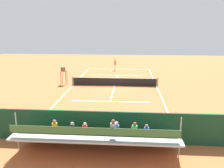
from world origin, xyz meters
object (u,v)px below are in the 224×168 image
object	(u,v)px
courtside_bench	(140,129)
equipment_bag	(109,135)
umpire_chair	(64,74)
tennis_player	(115,64)
tennis_net	(114,82)
bleacher_stand	(99,138)
tennis_racket	(111,71)
tennis_ball_near	(119,72)
tennis_ball_far	(123,71)

from	to	relation	value
courtside_bench	equipment_bag	xyz separation A→B (m)	(1.95, 0.13, -0.38)
umpire_chair	tennis_player	size ratio (longest dim) A/B	1.11
umpire_chair	courtside_bench	world-z (taller)	umpire_chair
tennis_net	bleacher_stand	size ratio (longest dim) A/B	1.14
tennis_player	tennis_racket	size ratio (longest dim) A/B	3.37
courtside_bench	tennis_player	distance (m)	23.44
umpire_chair	equipment_bag	size ratio (longest dim) A/B	2.38
tennis_ball_near	umpire_chair	bearing A→B (deg)	51.03
tennis_net	tennis_ball_far	xyz separation A→B (m)	(-0.75, -9.40, -0.47)
bleacher_stand	tennis_racket	bearing A→B (deg)	-87.21
equipment_bag	tennis_ball_near	bearing A→B (deg)	-88.99
tennis_net	tennis_player	xyz separation A→B (m)	(0.54, -9.97, 0.51)
umpire_chair	equipment_bag	bearing A→B (deg)	116.20
umpire_chair	tennis_ball_near	distance (m)	10.14
tennis_ball_near	tennis_ball_far	size ratio (longest dim) A/B	1.00
equipment_bag	courtside_bench	bearing A→B (deg)	-176.24
bleacher_stand	umpire_chair	bearing A→B (deg)	-67.96
bleacher_stand	tennis_player	distance (m)	25.29
bleacher_stand	tennis_ball_far	size ratio (longest dim) A/B	137.27
tennis_net	bleacher_stand	bearing A→B (deg)	90.33
tennis_net	umpire_chair	bearing A→B (deg)	-2.05
equipment_bag	tennis_ball_far	world-z (taller)	equipment_bag
tennis_net	umpire_chair	xyz separation A→B (m)	(6.20, -0.22, 0.81)
umpire_chair	tennis_ball_far	bearing A→B (deg)	-127.12
tennis_player	courtside_bench	bearing A→B (deg)	97.34
bleacher_stand	tennis_racket	xyz separation A→B (m)	(1.20, -24.62, -0.92)
tennis_player	tennis_net	bearing A→B (deg)	93.10
bleacher_stand	equipment_bag	xyz separation A→B (m)	(-0.41, -1.91, -0.75)
umpire_chair	tennis_racket	bearing A→B (deg)	-119.23
umpire_chair	courtside_bench	distance (m)	16.05
equipment_bag	tennis_ball_near	distance (m)	21.45
bleacher_stand	tennis_ball_near	xyz separation A→B (m)	(-0.04, -23.35, -0.90)
equipment_bag	tennis_player	world-z (taller)	tennis_player
tennis_net	bleacher_stand	xyz separation A→B (m)	(-0.09, 15.31, 0.43)
tennis_player	equipment_bag	bearing A→B (deg)	92.56
bleacher_stand	tennis_player	bearing A→B (deg)	-88.58
tennis_player	tennis_racket	xyz separation A→B (m)	(0.57, 0.66, -1.00)
equipment_bag	tennis_ball_near	xyz separation A→B (m)	(0.38, -21.44, -0.15)
tennis_racket	umpire_chair	bearing A→B (deg)	60.77
tennis_racket	tennis_ball_near	xyz separation A→B (m)	(-1.24, 1.27, 0.02)
equipment_bag	tennis_player	distance (m)	23.41
tennis_ball_near	tennis_ball_far	xyz separation A→B (m)	(-0.62, -1.36, 0.00)
courtside_bench	equipment_bag	size ratio (longest dim) A/B	2.00
umpire_chair	tennis_ball_far	size ratio (longest dim) A/B	32.42
courtside_bench	tennis_racket	size ratio (longest dim) A/B	3.15
tennis_racket	tennis_ball_far	world-z (taller)	tennis_ball_far
equipment_bag	umpire_chair	bearing A→B (deg)	-63.80
tennis_ball_near	tennis_net	bearing A→B (deg)	89.10
tennis_net	equipment_bag	xyz separation A→B (m)	(-0.50, 13.40, -0.32)
courtside_bench	tennis_racket	distance (m)	22.87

